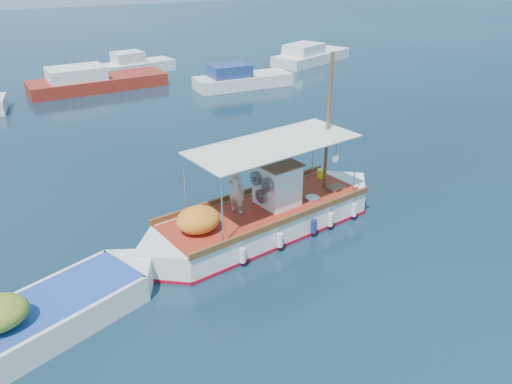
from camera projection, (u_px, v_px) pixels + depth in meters
name	position (u px, v px, depth m)	size (l,w,h in m)	color
ground	(271.00, 241.00, 15.82)	(160.00, 160.00, 0.00)	black
fishing_caique	(264.00, 217.00, 16.20)	(9.15, 3.64, 5.67)	white
dinghy	(36.00, 323.00, 11.81)	(6.43, 3.66, 1.69)	white
bg_boat_n	(94.00, 82.00, 32.94)	(8.94, 3.44, 1.80)	maroon
bg_boat_ne	(240.00, 80.00, 33.51)	(6.57, 2.30, 1.80)	silver
bg_boat_e	(310.00, 56.00, 41.01)	(8.01, 5.30, 1.80)	silver
bg_boat_far_n	(137.00, 66.00, 37.62)	(5.54, 2.93, 1.80)	silver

